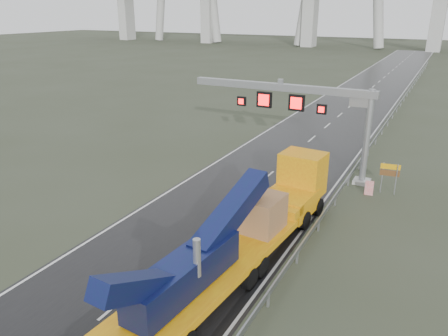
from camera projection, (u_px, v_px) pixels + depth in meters
The scene contains 7 objects.
ground at pixel (145, 281), 21.36m from camera, with size 400.00×400.00×0.00m, color #323827.
road at pixel (340, 115), 54.69m from camera, with size 11.00×200.00×0.02m, color black.
guardrail at pixel (378, 135), 43.48m from camera, with size 0.20×140.00×1.40m, color gray, non-canonical shape.
sign_gantry at pixel (305, 105), 33.51m from camera, with size 14.90×1.20×7.42m.
heavy_haul_truck at pixel (247, 229), 22.59m from camera, with size 4.57×20.49×4.77m.
exit_sign_pair at pixel (390, 173), 30.96m from camera, with size 1.33×0.23×2.29m.
striped_barrier at pixel (369, 188), 31.19m from camera, with size 0.59×0.32×0.99m, color red.
Camera 1 is at (11.83, -14.31, 12.56)m, focal length 35.00 mm.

